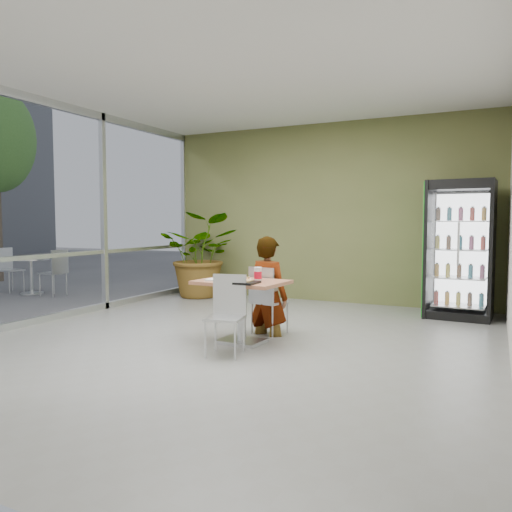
% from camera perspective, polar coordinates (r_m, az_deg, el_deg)
% --- Properties ---
extents(ground, '(7.00, 7.00, 0.00)m').
position_cam_1_polar(ground, '(6.05, -3.01, -9.88)').
color(ground, slate).
rests_on(ground, ground).
extents(room_envelope, '(6.00, 7.00, 3.20)m').
position_cam_1_polar(room_envelope, '(5.88, -3.07, 5.44)').
color(room_envelope, silver).
rests_on(room_envelope, ground).
extents(storefront_frame, '(0.10, 7.00, 3.20)m').
position_cam_1_polar(storefront_frame, '(7.78, -22.88, 4.78)').
color(storefront_frame, '#BABDC0').
rests_on(storefront_frame, ground).
extents(dining_table, '(1.07, 0.79, 0.75)m').
position_cam_1_polar(dining_table, '(5.94, -1.65, -4.85)').
color(dining_table, '#AD6F4A').
rests_on(dining_table, ground).
extents(chair_far, '(0.46, 0.46, 0.87)m').
position_cam_1_polar(chair_far, '(6.38, 1.09, -4.48)').
color(chair_far, '#BABDC0').
rests_on(chair_far, ground).
extents(chair_near, '(0.45, 0.45, 0.86)m').
position_cam_1_polar(chair_near, '(5.49, -3.30, -5.92)').
color(chair_near, '#BABDC0').
rests_on(chair_near, ground).
extents(seated_woman, '(0.64, 0.49, 1.56)m').
position_cam_1_polar(seated_woman, '(6.41, 1.40, -4.71)').
color(seated_woman, black).
rests_on(seated_woman, ground).
extents(pizza_plate, '(0.35, 0.26, 0.03)m').
position_cam_1_polar(pizza_plate, '(6.00, -1.78, -2.56)').
color(pizza_plate, silver).
rests_on(pizza_plate, dining_table).
extents(soda_cup, '(0.09, 0.09, 0.17)m').
position_cam_1_polar(soda_cup, '(5.82, 0.21, -2.13)').
color(soda_cup, silver).
rests_on(soda_cup, dining_table).
extents(napkin_stack, '(0.17, 0.17, 0.02)m').
position_cam_1_polar(napkin_stack, '(5.91, -4.85, -2.73)').
color(napkin_stack, silver).
rests_on(napkin_stack, dining_table).
extents(cafeteria_tray, '(0.43, 0.32, 0.02)m').
position_cam_1_polar(cafeteria_tray, '(5.64, -1.93, -3.02)').
color(cafeteria_tray, black).
rests_on(cafeteria_tray, dining_table).
extents(beverage_fridge, '(0.97, 0.77, 2.05)m').
position_cam_1_polar(beverage_fridge, '(8.04, 22.25, 0.68)').
color(beverage_fridge, black).
rests_on(beverage_fridge, ground).
extents(potted_plant, '(1.76, 1.64, 1.61)m').
position_cam_1_polar(potted_plant, '(9.58, -6.21, 0.12)').
color(potted_plant, '#3B6B2B').
rests_on(potted_plant, ground).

